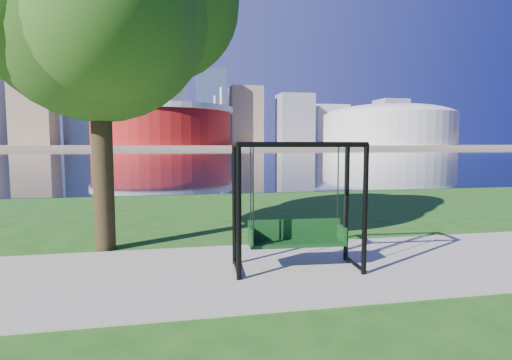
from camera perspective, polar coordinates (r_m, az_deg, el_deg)
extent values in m
plane|color=#1E5114|center=(8.65, 0.74, -11.79)|extent=(900.00, 900.00, 0.00)
cube|color=#9E937F|center=(8.18, 1.48, -12.68)|extent=(120.00, 4.00, 0.03)
cube|color=black|center=(110.14, -10.28, 3.71)|extent=(900.00, 180.00, 0.02)
cube|color=#937F60|center=(314.11, -10.88, 4.73)|extent=(900.00, 228.00, 2.00)
cylinder|color=maroon|center=(243.47, -13.21, 7.43)|extent=(80.00, 80.00, 22.00)
cylinder|color=silver|center=(244.06, -13.25, 9.66)|extent=(83.00, 83.00, 3.00)
cylinder|color=silver|center=(263.71, -5.84, 8.44)|extent=(2.00, 2.00, 32.00)
cylinder|color=silver|center=(265.77, -20.26, 8.12)|extent=(2.00, 2.00, 32.00)
cylinder|color=silver|center=(228.38, -21.78, 8.62)|extent=(2.00, 2.00, 32.00)
cylinder|color=silver|center=(225.98, -4.94, 9.01)|extent=(2.00, 2.00, 32.00)
cylinder|color=beige|center=(279.06, 18.32, 6.79)|extent=(84.00, 84.00, 20.00)
ellipsoid|color=beige|center=(279.51, 18.37, 8.63)|extent=(84.00, 84.00, 15.12)
cube|color=#998466|center=(326.31, -29.28, 12.11)|extent=(26.00, 26.00, 88.00)
cube|color=slate|center=(343.26, -23.10, 12.56)|extent=(30.00, 24.00, 95.00)
cube|color=gray|center=(317.42, -18.38, 11.26)|extent=(24.00, 24.00, 72.00)
cube|color=silver|center=(345.46, -12.72, 11.54)|extent=(32.00, 28.00, 80.00)
cube|color=slate|center=(320.49, -6.43, 10.16)|extent=(22.00, 22.00, 58.00)
cube|color=#998466|center=(338.71, -1.51, 9.07)|extent=(26.00, 26.00, 48.00)
cube|color=gray|center=(337.88, 5.56, 8.55)|extent=(28.00, 24.00, 42.00)
cube|color=silver|center=(374.39, 10.37, 7.69)|extent=(30.00, 26.00, 36.00)
cube|color=gray|center=(378.01, 18.64, 7.79)|extent=(24.00, 24.00, 40.00)
cube|color=#998466|center=(411.53, 22.45, 6.87)|extent=(26.00, 26.00, 32.00)
sphere|color=#998466|center=(335.95, -29.65, 20.16)|extent=(10.00, 10.00, 10.00)
cylinder|color=black|center=(7.27, -2.47, -4.85)|extent=(0.10, 0.10, 2.51)
cylinder|color=black|center=(7.86, 15.31, -4.28)|extent=(0.10, 0.10, 2.51)
cylinder|color=black|center=(8.24, -3.08, -3.68)|extent=(0.10, 0.10, 2.51)
cylinder|color=black|center=(8.76, 12.82, -3.27)|extent=(0.10, 0.10, 2.51)
cylinder|color=black|center=(7.37, 6.87, 5.06)|extent=(2.40, 0.25, 0.10)
cylinder|color=black|center=(8.32, 5.18, 5.08)|extent=(2.40, 0.25, 0.10)
cylinder|color=black|center=(7.65, -2.84, 5.09)|extent=(0.16, 0.99, 0.10)
cylinder|color=black|center=(8.03, -2.76, -12.48)|extent=(0.14, 0.99, 0.08)
cylinder|color=black|center=(8.21, 14.19, 4.94)|extent=(0.16, 0.99, 0.10)
cylinder|color=black|center=(8.56, 13.83, -11.51)|extent=(0.14, 0.99, 0.08)
cube|color=black|center=(8.09, 5.85, -9.00)|extent=(1.94, 0.61, 0.07)
cube|color=black|center=(8.24, 5.52, -7.02)|extent=(1.91, 0.17, 0.42)
cube|color=black|center=(7.89, -0.74, -8.18)|extent=(0.09, 0.49, 0.37)
cube|color=black|center=(8.31, 12.11, -7.62)|extent=(0.09, 0.49, 0.37)
cylinder|color=#2F2F34|center=(7.53, -0.40, -1.35)|extent=(0.03, 0.03, 1.58)
cylinder|color=#2F2F34|center=(7.96, 12.58, -1.13)|extent=(0.03, 0.03, 1.58)
cylinder|color=#2F2F34|center=(7.93, -0.77, -1.03)|extent=(0.03, 0.03, 1.58)
cylinder|color=#2F2F34|center=(8.34, 11.63, -0.83)|extent=(0.03, 0.03, 1.58)
cylinder|color=black|center=(10.04, -21.10, 3.99)|extent=(0.48, 0.48, 4.76)
sphere|color=#294C16|center=(10.51, -21.71, 21.94)|extent=(5.19, 5.19, 5.19)
sphere|color=#294C16|center=(11.12, -13.34, 23.52)|extent=(3.89, 3.89, 3.89)
sphere|color=#294C16|center=(9.17, -20.19, 21.06)|extent=(3.46, 3.46, 3.46)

